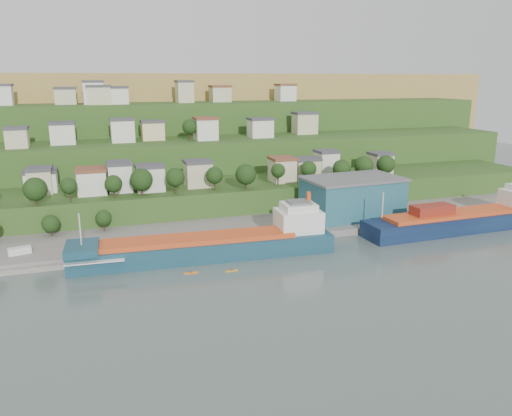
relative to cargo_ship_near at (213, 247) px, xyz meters
name	(u,v)px	position (x,y,z in m)	size (l,w,h in m)	color
ground	(253,267)	(7.65, -10.29, -2.81)	(500.00, 500.00, 0.00)	#475653
quay	(286,228)	(27.65, 17.71, -2.81)	(220.00, 26.00, 4.00)	slate
pebble_beach	(23,262)	(-47.35, 11.71, -2.81)	(40.00, 18.00, 2.40)	slate
hillside	(160,162)	(7.63, 158.39, -2.72)	(360.00, 211.30, 96.00)	#284719
cargo_ship_near	(213,247)	(0.00, 0.00, 0.00)	(68.88, 14.57, 17.57)	#123845
cargo_ship_far	(467,221)	(80.76, -0.80, -0.02)	(65.22, 12.54, 17.65)	#0C1337
warehouse	(352,197)	(50.88, 18.25, 5.63)	(32.13, 20.91, 12.80)	#205B62
caravan	(20,252)	(-47.98, 12.42, -0.33)	(5.48, 2.28, 2.56)	silver
dinghy	(84,252)	(-32.51, 9.85, -1.19)	(4.11, 1.54, 0.82)	silver
kayak_orange	(191,272)	(-7.94, -9.53, -2.54)	(3.62, 0.92, 0.89)	orange
kayak_yellow	(232,270)	(1.78, -11.37, -2.57)	(3.21, 0.66, 0.80)	#CB9017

